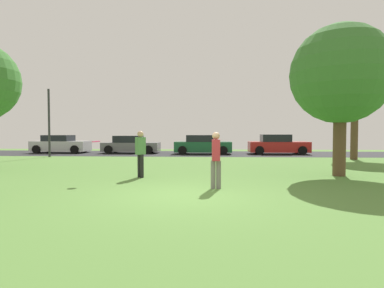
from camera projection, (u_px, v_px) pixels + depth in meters
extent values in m
plane|color=#547F38|center=(184.00, 195.00, 8.26)|extent=(44.00, 44.00, 0.00)
cube|color=#28282B|center=(201.00, 154.00, 24.22)|extent=(44.00, 6.40, 0.01)
cylinder|color=brown|center=(354.00, 132.00, 18.97)|extent=(0.41, 0.41, 3.36)
sphere|color=#38702D|center=(355.00, 85.00, 18.86)|extent=(3.44, 3.44, 3.44)
cylinder|color=brown|center=(339.00, 139.00, 11.90)|extent=(0.46, 0.46, 2.79)
sphere|color=#38702D|center=(341.00, 74.00, 11.81)|extent=(3.70, 3.70, 3.70)
cylinder|color=black|center=(142.00, 166.00, 11.43)|extent=(0.14, 0.14, 0.84)
cylinder|color=black|center=(139.00, 166.00, 11.55)|extent=(0.14, 0.14, 0.84)
cube|color=#51894C|center=(140.00, 146.00, 11.46)|extent=(0.38, 0.38, 0.63)
sphere|color=tan|center=(140.00, 134.00, 11.44)|extent=(0.23, 0.23, 0.23)
cylinder|color=slate|center=(213.00, 175.00, 9.21)|extent=(0.14, 0.14, 0.82)
cylinder|color=slate|center=(219.00, 175.00, 9.21)|extent=(0.14, 0.14, 0.82)
cube|color=#B72D38|center=(216.00, 150.00, 9.19)|extent=(0.24, 0.33, 0.61)
sphere|color=tan|center=(216.00, 136.00, 9.17)|extent=(0.22, 0.22, 0.22)
cylinder|color=#EA2D6B|center=(96.00, 142.00, 10.34)|extent=(0.37, 0.37, 0.05)
cube|color=#B7B7BC|center=(61.00, 146.00, 25.20)|extent=(4.31, 1.89, 0.79)
cube|color=black|center=(58.00, 138.00, 25.19)|extent=(2.07, 1.66, 0.48)
cylinder|color=black|center=(84.00, 148.00, 26.06)|extent=(0.64, 0.22, 0.64)
cylinder|color=black|center=(75.00, 149.00, 24.18)|extent=(0.64, 0.22, 0.64)
cylinder|color=black|center=(49.00, 148.00, 26.24)|extent=(0.64, 0.22, 0.64)
cylinder|color=black|center=(36.00, 149.00, 24.36)|extent=(0.64, 0.22, 0.64)
cube|color=slate|center=(131.00, 147.00, 24.88)|extent=(4.40, 1.81, 0.69)
cube|color=black|center=(129.00, 139.00, 24.87)|extent=(2.11, 1.59, 0.53)
cylinder|color=black|center=(153.00, 148.00, 25.70)|extent=(0.64, 0.22, 0.64)
cylinder|color=black|center=(148.00, 150.00, 23.90)|extent=(0.64, 0.22, 0.64)
cylinder|color=black|center=(116.00, 148.00, 25.88)|extent=(0.64, 0.22, 0.64)
cylinder|color=black|center=(108.00, 150.00, 24.08)|extent=(0.64, 0.22, 0.64)
cube|color=#195633|center=(203.00, 147.00, 23.86)|extent=(4.25, 1.73, 0.77)
cube|color=black|center=(200.00, 138.00, 23.85)|extent=(2.04, 1.52, 0.50)
cylinder|color=black|center=(222.00, 149.00, 24.65)|extent=(0.64, 0.22, 0.64)
cylinder|color=black|center=(223.00, 150.00, 22.92)|extent=(0.64, 0.22, 0.64)
cylinder|color=black|center=(184.00, 149.00, 24.82)|extent=(0.64, 0.22, 0.64)
cylinder|color=black|center=(182.00, 150.00, 23.09)|extent=(0.64, 0.22, 0.64)
cube|color=#B21E1E|center=(278.00, 147.00, 23.81)|extent=(4.40, 1.74, 0.78)
cube|color=black|center=(275.00, 138.00, 23.80)|extent=(2.11, 1.53, 0.55)
cylinder|color=black|center=(296.00, 149.00, 24.60)|extent=(0.64, 0.22, 0.64)
cylinder|color=black|center=(303.00, 150.00, 22.86)|extent=(0.64, 0.22, 0.64)
cylinder|color=black|center=(256.00, 149.00, 24.78)|extent=(0.64, 0.22, 0.64)
cylinder|color=black|center=(259.00, 150.00, 23.04)|extent=(0.64, 0.22, 0.64)
cylinder|color=#2D2D33|center=(49.00, 123.00, 20.92)|extent=(0.14, 0.14, 4.50)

